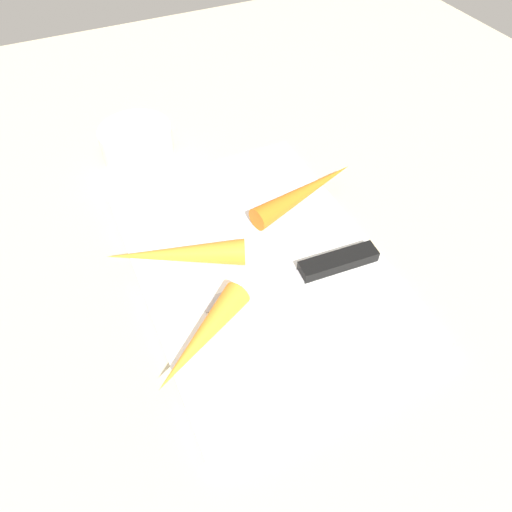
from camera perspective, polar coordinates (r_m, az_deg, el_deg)
ground_plane at (r=0.52m, az=0.00°, el=-0.85°), size 1.40×1.40×0.00m
cutting_board at (r=0.52m, az=0.00°, el=-0.43°), size 0.36×0.26×0.01m
knife at (r=0.51m, az=8.90°, el=-1.13°), size 0.03×0.20×0.01m
carrot_longest at (r=0.57m, az=6.15°, el=8.01°), size 0.07×0.16×0.03m
carrot_medium at (r=0.51m, az=-9.97°, el=0.21°), size 0.08×0.15×0.03m
carrot_shortest at (r=0.44m, az=-6.81°, el=-10.07°), size 0.09×0.12×0.03m
small_bowl at (r=0.68m, az=-14.60°, el=13.57°), size 0.10×0.10×0.04m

